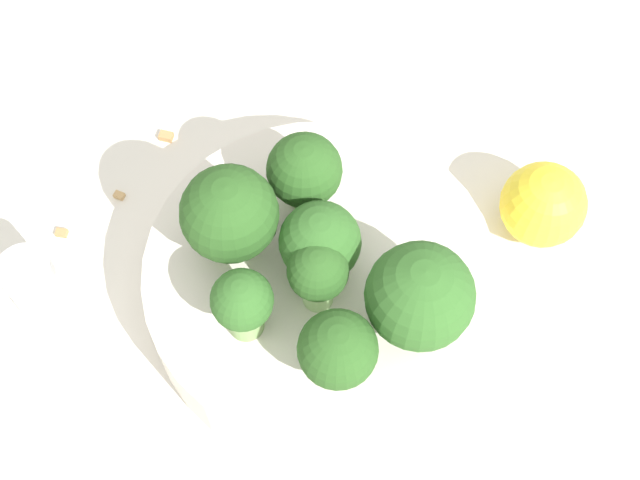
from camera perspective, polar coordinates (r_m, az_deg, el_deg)
name	(u,v)px	position (r m, az deg, el deg)	size (l,w,h in m)	color
ground_plane	(320,303)	(0.56, 0.00, -4.05)	(3.00, 3.00, 0.00)	silver
bowl	(320,286)	(0.54, 0.00, -2.97)	(0.21, 0.21, 0.05)	silver
broccoli_floret_0	(318,238)	(0.49, -0.14, 0.10)	(0.05, 0.05, 0.06)	#84AD66
broccoli_floret_1	(420,297)	(0.47, 6.40, -3.64)	(0.06, 0.06, 0.07)	#8EB770
broccoli_floret_2	(338,350)	(0.46, 1.14, -7.08)	(0.04, 0.04, 0.05)	#84AD66
broccoli_floret_3	(304,172)	(0.51, -1.01, 4.40)	(0.04, 0.04, 0.06)	#84AD66
broccoli_floret_4	(229,215)	(0.49, -5.82, 1.63)	(0.06, 0.06, 0.07)	#8EB770
broccoli_floret_5	(243,304)	(0.47, -4.98, -4.07)	(0.03, 0.03, 0.05)	#7A9E5B
broccoli_floret_6	(325,275)	(0.48, 0.32, -2.23)	(0.03, 0.03, 0.05)	#8EB770
pepper_shaker	(37,289)	(0.56, -17.65, -3.04)	(0.03, 0.03, 0.06)	silver
lemon_wedge	(543,205)	(0.58, 14.09, 2.21)	(0.05, 0.05, 0.05)	yellow
almond_crumb_0	(119,194)	(0.61, -12.76, 2.88)	(0.01, 0.00, 0.01)	tan
almond_crumb_1	(166,134)	(0.63, -9.85, 6.68)	(0.01, 0.01, 0.01)	#AD7F4C
almond_crumb_2	(61,231)	(0.60, -16.25, 0.53)	(0.01, 0.01, 0.01)	#AD7F4C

